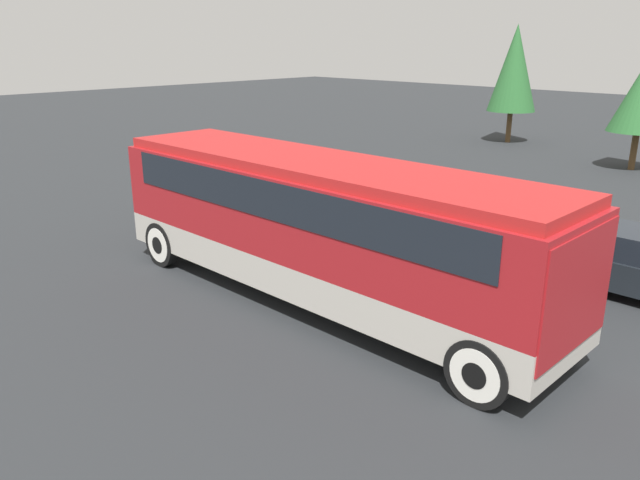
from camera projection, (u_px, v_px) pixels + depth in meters
name	position (u px, v px, depth m)	size (l,w,h in m)	color
ground_plane	(320.00, 301.00, 13.93)	(120.00, 120.00, 0.00)	#26282B
tour_bus	(323.00, 219.00, 13.26)	(11.22, 2.68, 3.19)	#B7B2A8
parked_car_near	(297.00, 190.00, 21.39)	(4.58, 1.94, 1.26)	maroon
parked_car_mid	(618.00, 260.00, 14.35)	(4.70, 1.79, 1.50)	black
tree_center	(514.00, 68.00, 33.87)	(2.61, 2.61, 6.33)	brown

